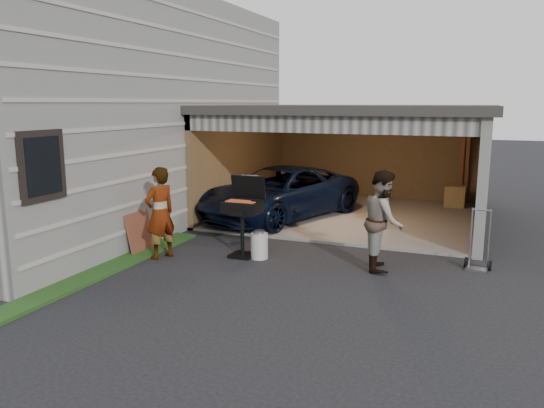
{
  "coord_description": "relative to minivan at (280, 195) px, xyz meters",
  "views": [
    {
      "loc": [
        3.88,
        -7.06,
        2.96
      ],
      "look_at": [
        0.36,
        1.72,
        1.15
      ],
      "focal_mm": 35.0,
      "sensor_mm": 36.0,
      "label": 1
    }
  ],
  "objects": [
    {
      "name": "ground",
      "position": [
        0.88,
        -5.34,
        -0.65
      ],
      "size": [
        80.0,
        80.0,
        0.0
      ],
      "primitive_type": "plane",
      "color": "black",
      "rests_on": "ground"
    },
    {
      "name": "house",
      "position": [
        -5.12,
        -1.34,
        2.1
      ],
      "size": [
        7.0,
        11.0,
        5.5
      ],
      "primitive_type": "cube",
      "color": "#474744",
      "rests_on": "ground"
    },
    {
      "name": "groundcover_strip",
      "position": [
        -1.37,
        -6.34,
        -0.62
      ],
      "size": [
        0.5,
        8.0,
        0.06
      ],
      "primitive_type": "cube",
      "color": "#193814",
      "rests_on": "ground"
    },
    {
      "name": "garage",
      "position": [
        1.64,
        1.45,
        1.22
      ],
      "size": [
        6.8,
        6.3,
        2.9
      ],
      "color": "#605E59",
      "rests_on": "ground"
    },
    {
      "name": "minivan",
      "position": [
        0.0,
        0.0,
        0.0
      ],
      "size": [
        3.56,
        5.1,
        1.29
      ],
      "primitive_type": "imported",
      "rotation": [
        0.0,
        0.0,
        -0.34
      ],
      "color": "black",
      "rests_on": "ground"
    },
    {
      "name": "woman",
      "position": [
        -0.91,
        -4.0,
        0.24
      ],
      "size": [
        0.63,
        0.76,
        1.77
      ],
      "primitive_type": "imported",
      "rotation": [
        0.0,
        0.0,
        -1.93
      ],
      "color": "#C9D4FD",
      "rests_on": "ground"
    },
    {
      "name": "man",
      "position": [
        3.17,
        -3.1,
        0.25
      ],
      "size": [
        0.86,
        1.0,
        1.8
      ],
      "primitive_type": "imported",
      "rotation": [
        0.0,
        0.0,
        1.8
      ],
      "color": "#43241A",
      "rests_on": "ground"
    },
    {
      "name": "bbq_grill",
      "position": [
        0.51,
        -3.3,
        0.28
      ],
      "size": [
        0.7,
        0.62,
        1.56
      ],
      "color": "black",
      "rests_on": "ground"
    },
    {
      "name": "propane_tank",
      "position": [
        0.86,
        -3.33,
        -0.4
      ],
      "size": [
        0.4,
        0.4,
        0.5
      ],
      "primitive_type": "cylinder",
      "rotation": [
        0.0,
        0.0,
        0.24
      ],
      "color": "beige",
      "rests_on": "ground"
    },
    {
      "name": "plywood_panel",
      "position": [
        -1.52,
        -3.84,
        -0.23
      ],
      "size": [
        0.21,
        0.75,
        0.82
      ],
      "primitive_type": "cube",
      "rotation": [
        0.0,
        -0.21,
        0.0
      ],
      "color": "brown",
      "rests_on": "ground"
    },
    {
      "name": "hand_truck",
      "position": [
        4.79,
        -2.51,
        -0.43
      ],
      "size": [
        0.48,
        0.38,
        1.11
      ],
      "rotation": [
        0.0,
        0.0,
        -0.13
      ],
      "color": "slate",
      "rests_on": "ground"
    }
  ]
}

